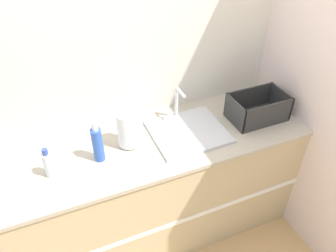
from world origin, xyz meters
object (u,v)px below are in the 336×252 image
at_px(bottle_clear, 49,164).
at_px(sink, 188,130).
at_px(dish_rack, 257,110).
at_px(bottle_blue, 98,144).
at_px(paper_towel_roll, 128,129).

bearing_deg(bottle_clear, sink, 3.38).
relative_size(dish_rack, bottle_clear, 1.97).
relative_size(sink, bottle_blue, 1.77).
xyz_separation_m(paper_towel_roll, bottle_blue, (-0.21, -0.06, -0.00)).
distance_m(sink, paper_towel_roll, 0.42).
distance_m(dish_rack, bottle_blue, 1.14).
distance_m(dish_rack, bottle_clear, 1.43).
bearing_deg(sink, paper_towel_roll, 175.53).
bearing_deg(paper_towel_roll, dish_rack, -4.45).
bearing_deg(bottle_clear, bottle_blue, 5.07).
distance_m(bottle_blue, bottle_clear, 0.30).
bearing_deg(sink, dish_rack, -4.44).
bearing_deg(bottle_blue, sink, 2.57).
relative_size(bottle_blue, bottle_clear, 1.38).
bearing_deg(dish_rack, bottle_blue, 179.33).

